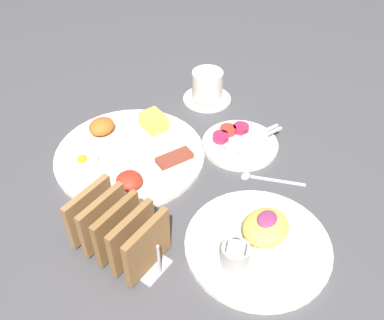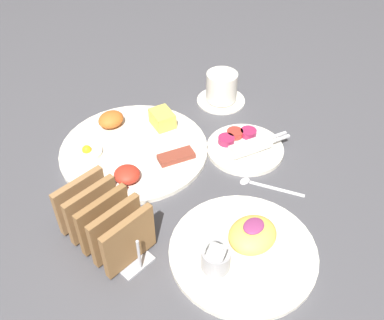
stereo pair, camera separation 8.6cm
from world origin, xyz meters
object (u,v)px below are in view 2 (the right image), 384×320
at_px(plate_condiments, 245,146).
at_px(coffee_cup, 222,89).
at_px(plate_foreground, 243,248).
at_px(toast_rack, 105,222).
at_px(plate_breakfast, 133,146).

xyz_separation_m(plate_condiments, coffee_cup, (0.11, 0.16, 0.02)).
relative_size(plate_foreground, toast_rack, 1.40).
xyz_separation_m(plate_breakfast, toast_rack, (-0.19, -0.15, 0.04)).
bearing_deg(coffee_cup, toast_rack, -163.73).
relative_size(plate_condiments, plate_foreground, 0.67).
distance_m(plate_condiments, toast_rack, 0.36).
bearing_deg(plate_foreground, coffee_cup, 45.02).
bearing_deg(plate_breakfast, coffee_cup, -3.45).
xyz_separation_m(plate_breakfast, coffee_cup, (0.27, -0.02, 0.03)).
distance_m(plate_breakfast, plate_condiments, 0.24).
xyz_separation_m(plate_breakfast, plate_foreground, (-0.05, -0.34, 0.01)).
distance_m(plate_condiments, coffee_cup, 0.20).
height_order(plate_breakfast, plate_foreground, plate_foreground).
bearing_deg(coffee_cup, plate_breakfast, 176.55).
xyz_separation_m(toast_rack, coffee_cup, (0.46, 0.14, -0.01)).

